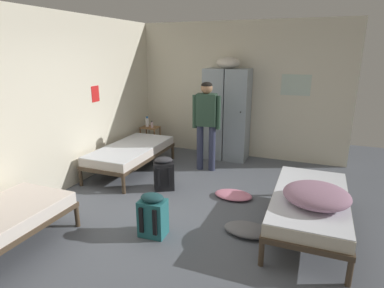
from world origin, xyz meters
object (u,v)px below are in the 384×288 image
bedding_heap (317,195)px  backpack_black (164,174)px  lotion_bottle (152,125)px  clothes_pile_grey (248,230)px  clothes_pile_pink (233,195)px  bed_right (310,202)px  locker_bank (227,113)px  water_bottle (147,122)px  shelf_unit (150,137)px  bed_left_rear (131,151)px  person_traveler (206,118)px  backpack_teal (153,215)px

bedding_heap → backpack_black: 2.45m
lotion_bottle → clothes_pile_grey: 3.71m
clothes_pile_pink → clothes_pile_grey: size_ratio=0.99×
backpack_black → bed_right: bearing=-11.8°
locker_bank → clothes_pile_pink: (0.65, -1.83, -0.93)m
bed_right → lotion_bottle: size_ratio=12.72×
water_bottle → locker_bank: bearing=6.4°
shelf_unit → clothes_pile_grey: 3.76m
bed_left_rear → bedding_heap: bedding_heap is taller
locker_bank → shelf_unit: (-1.67, -0.22, -0.62)m
backpack_black → clothes_pile_pink: size_ratio=0.95×
water_bottle → lotion_bottle: bearing=-21.8°
bed_right → person_traveler: size_ratio=1.15×
bed_right → person_traveler: bearing=140.7°
backpack_teal → clothes_pile_grey: size_ratio=0.94×
locker_bank → clothes_pile_pink: size_ratio=3.57×
backpack_teal → clothes_pile_pink: backpack_teal is taller
person_traveler → backpack_black: 1.36m
person_traveler → water_bottle: bearing=158.5°
clothes_pile_pink → clothes_pile_grey: 1.02m
shelf_unit → water_bottle: size_ratio=2.55×
backpack_black → backpack_teal: size_ratio=1.00×
locker_bank → person_traveler: size_ratio=1.25×
bed_left_rear → backpack_teal: 2.29m
bedding_heap → backpack_black: bearing=163.0°
water_bottle → backpack_teal: size_ratio=0.41×
locker_bank → backpack_teal: bearing=-90.0°
shelf_unit → bed_right: shelf_unit is taller
clothes_pile_pink → clothes_pile_grey: clothes_pile_grey is taller
lotion_bottle → backpack_teal: (1.60, -2.94, -0.38)m
lotion_bottle → backpack_black: size_ratio=0.27×
bed_left_rear → clothes_pile_pink: (2.08, -0.42, -0.34)m
locker_bank → bed_left_rear: 2.09m
backpack_black → person_traveler: bearing=72.5°
bedding_heap → clothes_pile_pink: bedding_heap is taller
bedding_heap → backpack_teal: bedding_heap is taller
bedding_heap → lotion_bottle: size_ratio=5.01×
backpack_black → bedding_heap: bearing=-17.0°
lotion_bottle → clothes_pile_grey: size_ratio=0.26×
bed_left_rear → clothes_pile_pink: size_ratio=3.28×
bed_right → person_traveler: (-1.91, 1.56, 0.62)m
bed_left_rear → water_bottle: (-0.33, 1.21, 0.29)m
water_bottle → clothes_pile_grey: bearing=-42.2°
locker_bank → clothes_pile_grey: (1.08, -2.76, -0.91)m
clothes_pile_grey → clothes_pile_pink: bearing=114.4°
bed_right → clothes_pile_pink: size_ratio=3.28×
bed_right → person_traveler: 2.54m
bed_right → backpack_teal: backpack_teal is taller
bed_left_rear → locker_bank: bearing=44.7°
person_traveler → backpack_teal: size_ratio=3.01×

